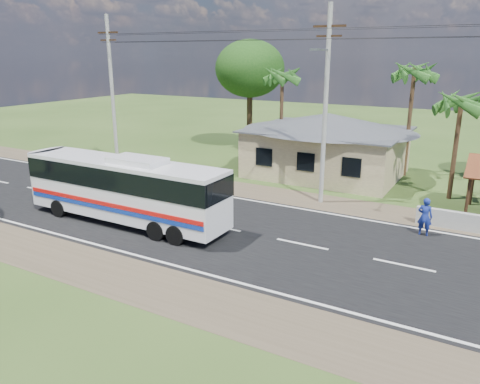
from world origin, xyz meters
name	(u,v)px	position (x,y,z in m)	size (l,w,h in m)	color
ground	(219,227)	(0.00, 0.00, 0.00)	(120.00, 120.00, 0.00)	#2C4518
road	(219,227)	(0.00, 0.00, 0.01)	(120.00, 16.00, 0.03)	black
house	(327,138)	(1.00, 13.00, 2.64)	(12.40, 10.00, 5.00)	tan
utility_poles	(320,103)	(2.67, 6.49, 5.77)	(32.80, 2.22, 11.00)	#9E9E99
palm_near	(461,103)	(9.50, 11.00, 5.71)	(2.80, 2.80, 6.70)	#47301E
palm_mid	(414,73)	(6.00, 15.50, 7.16)	(2.80, 2.80, 8.20)	#47301E
palm_far	(282,76)	(-4.00, 16.00, 6.68)	(2.80, 2.80, 7.70)	#47301E
tree_behind_house	(250,69)	(-8.00, 18.00, 7.12)	(6.00, 6.00, 9.61)	#47301E
coach_bus	(125,185)	(-4.47, -1.78, 2.03)	(11.44, 2.53, 3.55)	silver
person	(425,217)	(9.12, 3.94, 0.94)	(0.69, 0.45, 1.88)	navy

